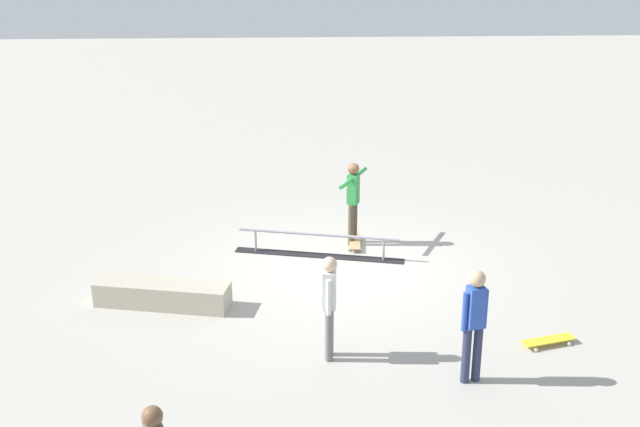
# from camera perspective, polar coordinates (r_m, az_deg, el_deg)

# --- Properties ---
(ground_plane) EXTENTS (60.00, 60.00, 0.00)m
(ground_plane) POSITION_cam_1_polar(r_m,az_deg,el_deg) (14.06, 1.48, -3.85)
(ground_plane) COLOR #ADA89E
(grind_rail) EXTENTS (3.08, 0.94, 0.44)m
(grind_rail) POSITION_cam_1_polar(r_m,az_deg,el_deg) (14.45, -0.09, -2.33)
(grind_rail) COLOR black
(grind_rail) RESTS_ON ground_plane
(skate_ledge) EXTENTS (2.18, 0.94, 0.39)m
(skate_ledge) POSITION_cam_1_polar(r_m,az_deg,el_deg) (12.86, -11.16, -5.67)
(skate_ledge) COLOR #B2A893
(skate_ledge) RESTS_ON ground_plane
(skater_main) EXTENTS (0.62, 1.17, 1.57)m
(skater_main) POSITION_cam_1_polar(r_m,az_deg,el_deg) (14.78, 2.38, 1.16)
(skater_main) COLOR brown
(skater_main) RESTS_ON ground_plane
(skateboard_main) EXTENTS (0.32, 0.82, 0.09)m
(skateboard_main) POSITION_cam_1_polar(r_m,az_deg,el_deg) (14.96, 2.51, -2.03)
(skateboard_main) COLOR tan
(skateboard_main) RESTS_ON ground_plane
(bystander_white_shirt) EXTENTS (0.21, 0.35, 1.51)m
(bystander_white_shirt) POSITION_cam_1_polar(r_m,az_deg,el_deg) (10.89, 0.67, -6.32)
(bystander_white_shirt) COLOR slate
(bystander_white_shirt) RESTS_ON ground_plane
(bystander_blue_shirt) EXTENTS (0.36, 0.23, 1.58)m
(bystander_blue_shirt) POSITION_cam_1_polar(r_m,az_deg,el_deg) (10.52, 10.94, -7.47)
(bystander_blue_shirt) COLOR #2D3351
(bystander_blue_shirt) RESTS_ON ground_plane
(loose_skateboard_yellow) EXTENTS (0.82, 0.41, 0.09)m
(loose_skateboard_yellow) POSITION_cam_1_polar(r_m,az_deg,el_deg) (12.01, 15.97, -8.69)
(loose_skateboard_yellow) COLOR yellow
(loose_skateboard_yellow) RESTS_ON ground_plane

